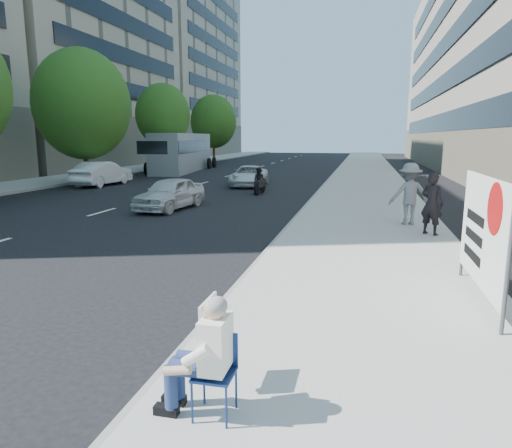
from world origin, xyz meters
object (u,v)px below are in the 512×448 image
(jogger, at_px, (409,194))
(bus, at_px, (183,153))
(white_sedan_mid, at_px, (102,174))
(white_sedan_far, at_px, (249,176))
(protest_banner, at_px, (483,231))
(white_sedan_near, at_px, (170,193))
(motorcycle, at_px, (260,182))
(pedestrian_woman, at_px, (432,204))
(seated_protester, at_px, (204,349))

(jogger, bearing_deg, bus, -67.18)
(white_sedan_mid, distance_m, white_sedan_far, 9.23)
(jogger, height_order, protest_banner, protest_banner)
(white_sedan_far, xyz_separation_m, bus, (-8.84, 10.90, 1.01))
(white_sedan_near, bearing_deg, motorcycle, 74.45)
(jogger, xyz_separation_m, bus, (-17.24, 22.75, 0.47))
(pedestrian_woman, xyz_separation_m, white_sedan_far, (-8.91, 13.35, -0.45))
(white_sedan_near, distance_m, bus, 22.10)
(seated_protester, xyz_separation_m, pedestrian_woman, (3.51, 10.01, 0.20))
(white_sedan_near, bearing_deg, seated_protester, -57.55)
(seated_protester, xyz_separation_m, bus, (-14.23, 34.26, 0.76))
(pedestrian_woman, distance_m, bus, 30.06)
(seated_protester, relative_size, white_sedan_near, 0.33)
(pedestrian_woman, distance_m, white_sedan_mid, 21.34)
(jogger, bearing_deg, white_sedan_near, -27.00)
(white_sedan_mid, height_order, motorcycle, white_sedan_mid)
(jogger, xyz_separation_m, pedestrian_woman, (0.50, -1.51, -0.09))
(motorcycle, distance_m, bus, 17.98)
(white_sedan_near, xyz_separation_m, white_sedan_mid, (-8.05, 7.91, 0.08))
(pedestrian_woman, relative_size, protest_banner, 0.60)
(jogger, height_order, pedestrian_woman, jogger)
(protest_banner, xyz_separation_m, white_sedan_mid, (-18.02, 17.22, -0.65))
(seated_protester, relative_size, white_sedan_far, 0.29)
(white_sedan_mid, bearing_deg, white_sedan_far, -166.40)
(protest_banner, distance_m, bus, 34.84)
(white_sedan_mid, relative_size, white_sedan_far, 1.02)
(white_sedan_near, bearing_deg, pedestrian_woman, -12.75)
(pedestrian_woman, relative_size, white_sedan_mid, 0.40)
(jogger, distance_m, protest_banner, 7.23)
(white_sedan_near, distance_m, motorcycle, 6.48)
(white_sedan_mid, xyz_separation_m, white_sedan_far, (9.05, 1.83, -0.13))
(seated_protester, height_order, motorcycle, seated_protester)
(jogger, distance_m, white_sedan_mid, 20.13)
(pedestrian_woman, distance_m, white_sedan_far, 16.06)
(seated_protester, height_order, bus, bus)
(protest_banner, xyz_separation_m, white_sedan_near, (-9.96, 9.31, -0.73))
(white_sedan_mid, distance_m, bus, 12.76)
(seated_protester, bearing_deg, white_sedan_far, 103.01)
(pedestrian_woman, bearing_deg, seated_protester, 104.59)
(jogger, relative_size, white_sedan_mid, 0.45)
(pedestrian_woman, xyz_separation_m, white_sedan_mid, (-17.96, 11.52, -0.32))
(white_sedan_far, bearing_deg, seated_protester, -84.07)
(white_sedan_mid, relative_size, bus, 0.37)
(seated_protester, height_order, pedestrian_woman, pedestrian_woman)
(jogger, height_order, white_sedan_near, jogger)
(protest_banner, bearing_deg, white_sedan_mid, 136.30)
(jogger, distance_m, bus, 28.55)
(white_sedan_mid, bearing_deg, jogger, 152.34)
(motorcycle, height_order, bus, bus)
(jogger, distance_m, white_sedan_far, 14.53)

